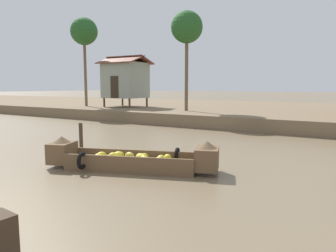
{
  "coord_description": "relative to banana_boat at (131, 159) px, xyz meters",
  "views": [
    {
      "loc": [
        6.72,
        -2.04,
        2.49
      ],
      "look_at": [
        1.08,
        7.26,
        1.13
      ],
      "focal_mm": 33.64,
      "sensor_mm": 36.0,
      "label": 1
    }
  ],
  "objects": [
    {
      "name": "palm_tree_near",
      "position": [
        -14.82,
        12.67,
        6.78
      ],
      "size": [
        2.32,
        2.32,
        7.59
      ],
      "color": "brown",
      "rests_on": "riverbank_strip"
    },
    {
      "name": "ground_plane",
      "position": [
        -0.96,
        4.7,
        -0.34
      ],
      "size": [
        300.0,
        300.0,
        0.0
      ],
      "primitive_type": "plane",
      "color": "#726047"
    },
    {
      "name": "banana_boat",
      "position": [
        0.0,
        0.0,
        0.0
      ],
      "size": [
        5.18,
        2.6,
        0.95
      ],
      "color": "brown",
      "rests_on": "ground"
    },
    {
      "name": "riverbank_strip",
      "position": [
        -0.96,
        19.5,
        0.05
      ],
      "size": [
        160.0,
        20.0,
        0.79
      ],
      "primitive_type": "cube",
      "color": "#756047",
      "rests_on": "ground"
    },
    {
      "name": "stilt_house_left",
      "position": [
        -11.31,
        13.82,
        2.75
      ],
      "size": [
        3.81,
        3.32,
        4.28
      ],
      "color": "#4C3826",
      "rests_on": "riverbank_strip"
    },
    {
      "name": "mooring_post",
      "position": [
        -3.11,
        0.95,
        0.23
      ],
      "size": [
        0.14,
        0.14,
        1.14
      ],
      "primitive_type": "cylinder",
      "color": "#423323",
      "rests_on": "ground"
    },
    {
      "name": "palm_tree_mid",
      "position": [
        -4.76,
        12.51,
        6.16
      ],
      "size": [
        2.21,
        2.21,
        6.91
      ],
      "color": "brown",
      "rests_on": "riverbank_strip"
    }
  ]
}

